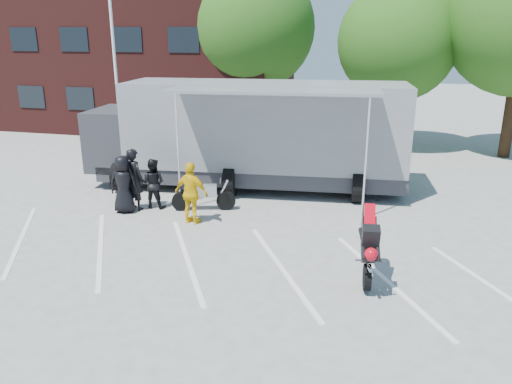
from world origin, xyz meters
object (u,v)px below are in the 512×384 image
at_px(flagpole, 119,40).
at_px(transporter_truck, 251,187).
at_px(tree_left, 254,28).
at_px(parked_motorcycle, 204,210).
at_px(stunt_bike_rider, 364,278).
at_px(spectator_leather_a, 124,184).
at_px(tree_mid, 398,42).
at_px(spectator_hivis, 191,193).
at_px(spectator_leather_b, 134,179).
at_px(spectator_leather_c, 153,183).

bearing_deg(flagpole, transporter_truck, -23.74).
bearing_deg(transporter_truck, tree_left, 98.30).
distance_m(parked_motorcycle, stunt_bike_rider, 6.12).
bearing_deg(stunt_bike_rider, spectator_leather_a, 153.86).
xyz_separation_m(tree_mid, spectator_leather_a, (-7.90, -11.37, -4.05)).
height_order(parked_motorcycle, spectator_hivis, spectator_hivis).
height_order(flagpole, spectator_leather_a, flagpole).
height_order(tree_left, spectator_leather_b, tree_left).
bearing_deg(transporter_truck, spectator_leather_c, -135.28).
bearing_deg(spectator_hivis, spectator_leather_a, 0.94).
distance_m(flagpole, spectator_leather_b, 8.09).
height_order(stunt_bike_rider, spectator_hivis, spectator_hivis).
relative_size(flagpole, spectator_leather_b, 4.11).
distance_m(stunt_bike_rider, spectator_leather_a, 7.90).
relative_size(flagpole, tree_left, 0.93).
xyz_separation_m(tree_left, spectator_leather_a, (-0.90, -12.37, -4.67)).
distance_m(flagpole, spectator_leather_a, 8.31).
height_order(transporter_truck, stunt_bike_rider, transporter_truck).
distance_m(spectator_leather_a, spectator_leather_b, 0.40).
xyz_separation_m(flagpole, tree_left, (4.24, 6.00, 0.51)).
xyz_separation_m(flagpole, parked_motorcycle, (5.65, -5.61, -5.05)).
relative_size(tree_left, spectator_hivis, 4.75).
distance_m(tree_left, spectator_leather_a, 13.25).
bearing_deg(spectator_leather_c, tree_left, -93.00).
bearing_deg(spectator_leather_b, parked_motorcycle, -148.12).
distance_m(flagpole, tree_mid, 12.31).
relative_size(tree_mid, spectator_hivis, 4.22).
relative_size(tree_left, spectator_leather_c, 5.43).
bearing_deg(spectator_leather_b, stunt_bike_rider, 178.25).
bearing_deg(transporter_truck, spectator_leather_a, -136.85).
distance_m(flagpole, tree_left, 7.37).
xyz_separation_m(tree_mid, transporter_truck, (-4.80, -7.83, -4.94)).
height_order(tree_mid, spectator_leather_b, tree_mid).
bearing_deg(spectator_leather_c, flagpole, -56.95).
distance_m(tree_left, parked_motorcycle, 12.95).
xyz_separation_m(tree_left, spectator_leather_c, (-0.22, -11.75, -4.77)).
relative_size(tree_mid, parked_motorcycle, 3.78).
distance_m(stunt_bike_rider, spectator_leather_b, 7.86).
bearing_deg(stunt_bike_rider, tree_left, 106.84).
xyz_separation_m(parked_motorcycle, spectator_leather_a, (-2.30, -0.76, 0.90)).
height_order(tree_mid, transporter_truck, tree_mid).
distance_m(parked_motorcycle, spectator_leather_a, 2.58).
relative_size(parked_motorcycle, spectator_leather_b, 1.04).
bearing_deg(transporter_truck, flagpole, 150.60).
distance_m(tree_left, spectator_hivis, 13.64).
height_order(transporter_truck, spectator_leather_b, spectator_leather_b).
relative_size(transporter_truck, spectator_hivis, 6.42).
relative_size(flagpole, spectator_leather_c, 5.03).
distance_m(tree_mid, spectator_hivis, 13.59).
relative_size(stunt_bike_rider, spectator_leather_b, 1.00).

